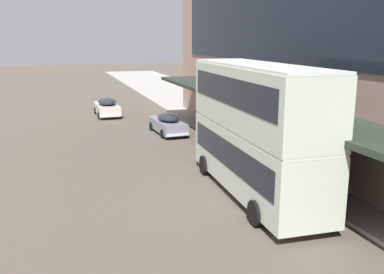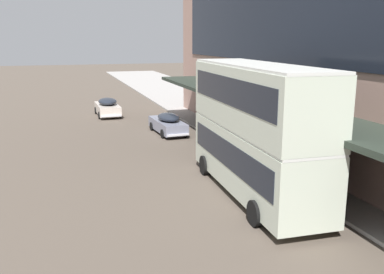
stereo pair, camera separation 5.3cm
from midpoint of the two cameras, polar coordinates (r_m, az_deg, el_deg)
The scene contains 3 objects.
transit_bus_kerbside_front at distance 18.83m, azimuth 8.49°, elevation 1.45°, with size 3.09×10.10×5.84m.
sedan_lead_near at distance 31.65m, azimuth -3.19°, elevation 1.83°, with size 2.02×4.89×1.54m.
sedan_oncoming_rear at distance 39.67m, azimuth -11.16°, elevation 3.95°, with size 2.04×4.80×1.66m.
Camera 2 is at (-4.15, -0.95, 6.87)m, focal length 40.00 mm.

